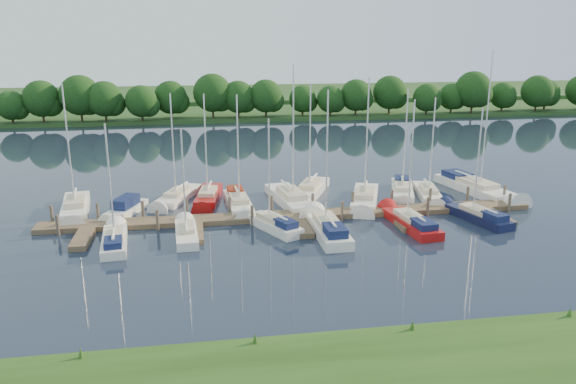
{
  "coord_description": "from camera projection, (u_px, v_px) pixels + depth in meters",
  "views": [
    {
      "loc": [
        -7.49,
        -34.65,
        14.27
      ],
      "look_at": [
        -0.57,
        8.0,
        2.2
      ],
      "focal_mm": 35.0,
      "sensor_mm": 36.0,
      "label": 1
    }
  ],
  "objects": [
    {
      "name": "sailboat_n_5",
      "position": [
        292.0,
        201.0,
        49.05
      ],
      "size": [
        3.58,
        9.91,
        12.47
      ],
      "rotation": [
        0.0,
        0.0,
        3.3
      ],
      "color": "white",
      "rests_on": "ground"
    },
    {
      "name": "sailboat_s_2",
      "position": [
        272.0,
        225.0,
        42.81
      ],
      "size": [
        4.06,
        6.56,
        8.82
      ],
      "rotation": [
        0.0,
        0.0,
        0.46
      ],
      "color": "white",
      "rests_on": "ground"
    },
    {
      "name": "sailboat_n_9",
      "position": [
        428.0,
        195.0,
        51.14
      ],
      "size": [
        3.04,
        7.48,
        9.47
      ],
      "rotation": [
        0.0,
        0.0,
        2.93
      ],
      "color": "white",
      "rests_on": "ground"
    },
    {
      "name": "sailboat_n_0",
      "position": [
        76.0,
        210.0,
        46.72
      ],
      "size": [
        3.04,
        8.69,
        11.1
      ],
      "rotation": [
        0.0,
        0.0,
        3.28
      ],
      "color": "white",
      "rests_on": "ground"
    },
    {
      "name": "sailboat_n_10",
      "position": [
        477.0,
        189.0,
        52.84
      ],
      "size": [
        4.38,
        10.86,
        13.53
      ],
      "rotation": [
        0.0,
        0.0,
        3.35
      ],
      "color": "white",
      "rests_on": "ground"
    },
    {
      "name": "distant_hill",
      "position": [
        228.0,
        95.0,
        132.81
      ],
      "size": [
        220.0,
        40.0,
        1.4
      ],
      "primitive_type": "cube",
      "color": "#305324",
      "rests_on": "ground"
    },
    {
      "name": "ground",
      "position": [
        315.0,
        254.0,
        37.93
      ],
      "size": [
        260.0,
        260.0,
        0.0
      ],
      "primitive_type": "plane",
      "color": "black",
      "rests_on": "ground"
    },
    {
      "name": "sailboat_n_2",
      "position": [
        177.0,
        198.0,
        50.26
      ],
      "size": [
        4.21,
        7.74,
        9.88
      ],
      "rotation": [
        0.0,
        0.0,
        2.76
      ],
      "color": "white",
      "rests_on": "ground"
    },
    {
      "name": "treeline",
      "position": [
        232.0,
        97.0,
        95.64
      ],
      "size": [
        146.86,
        9.75,
        8.28
      ],
      "color": "#38281C",
      "rests_on": "ground"
    },
    {
      "name": "dock",
      "position": [
        296.0,
        218.0,
        44.83
      ],
      "size": [
        40.0,
        6.0,
        0.4
      ],
      "color": "#4E3C2C",
      "rests_on": "ground"
    },
    {
      "name": "sailboat_n_6",
      "position": [
        310.0,
        192.0,
        52.15
      ],
      "size": [
        4.87,
        8.1,
        10.71
      ],
      "rotation": [
        0.0,
        0.0,
        2.7
      ],
      "color": "white",
      "rests_on": "ground"
    },
    {
      "name": "sailboat_s_5",
      "position": [
        476.0,
        216.0,
        44.89
      ],
      "size": [
        3.25,
        7.3,
        9.32
      ],
      "rotation": [
        0.0,
        0.0,
        0.26
      ],
      "color": "#101637",
      "rests_on": "ground"
    },
    {
      "name": "sailboat_s_4",
      "position": [
        410.0,
        223.0,
        43.38
      ],
      "size": [
        2.54,
        8.0,
        10.11
      ],
      "rotation": [
        0.0,
        0.0,
        0.1
      ],
      "color": "#A6100F",
      "rests_on": "ground"
    },
    {
      "name": "sailboat_n_7",
      "position": [
        365.0,
        200.0,
        49.47
      ],
      "size": [
        4.55,
        8.94,
        11.36
      ],
      "rotation": [
        0.0,
        0.0,
        2.8
      ],
      "color": "white",
      "rests_on": "ground"
    },
    {
      "name": "sailboat_s_3",
      "position": [
        327.0,
        229.0,
        41.78
      ],
      "size": [
        2.11,
        8.55,
        11.05
      ],
      "rotation": [
        0.0,
        0.0,
        0.01
      ],
      "color": "white",
      "rests_on": "ground"
    },
    {
      "name": "sailboat_s_1",
      "position": [
        186.0,
        233.0,
        41.14
      ],
      "size": [
        1.8,
        6.44,
        8.29
      ],
      "rotation": [
        0.0,
        0.0,
        0.05
      ],
      "color": "white",
      "rests_on": "ground"
    },
    {
      "name": "sailboat_s_0",
      "position": [
        115.0,
        240.0,
        39.63
      ],
      "size": [
        2.2,
        7.01,
        8.89
      ],
      "rotation": [
        0.0,
        0.0,
        0.1
      ],
      "color": "white",
      "rests_on": "ground"
    },
    {
      "name": "sailboat_n_8",
      "position": [
        402.0,
        191.0,
        52.17
      ],
      "size": [
        3.93,
        7.96,
        10.1
      ],
      "rotation": [
        0.0,
        0.0,
        2.82
      ],
      "color": "white",
      "rests_on": "ground"
    },
    {
      "name": "far_shore",
      "position": [
        236.0,
        110.0,
        109.15
      ],
      "size": [
        180.0,
        30.0,
        0.6
      ],
      "primitive_type": "cube",
      "color": "#22471B",
      "rests_on": "ground"
    },
    {
      "name": "mooring_pilings",
      "position": [
        294.0,
        209.0,
        45.79
      ],
      "size": [
        38.24,
        2.84,
        2.0
      ],
      "color": "#473D33",
      "rests_on": "ground"
    },
    {
      "name": "sailboat_n_4",
      "position": [
        239.0,
        204.0,
        48.11
      ],
      "size": [
        2.24,
        7.88,
        10.09
      ],
      "rotation": [
        0.0,
        0.0,
        3.2
      ],
      "color": "white",
      "rests_on": "ground"
    },
    {
      "name": "sailboat_n_3",
      "position": [
        208.0,
        198.0,
        50.26
      ],
      "size": [
        2.81,
        7.84,
        9.87
      ],
      "rotation": [
        0.0,
        0.0,
        2.99
      ],
      "color": "#A6100F",
      "rests_on": "ground"
    },
    {
      "name": "motorboat",
      "position": [
        125.0,
        210.0,
        46.25
      ],
      "size": [
        3.29,
        5.69,
        1.81
      ],
      "rotation": [
        0.0,
        0.0,
        2.77
      ],
      "color": "white",
      "rests_on": "ground"
    }
  ]
}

